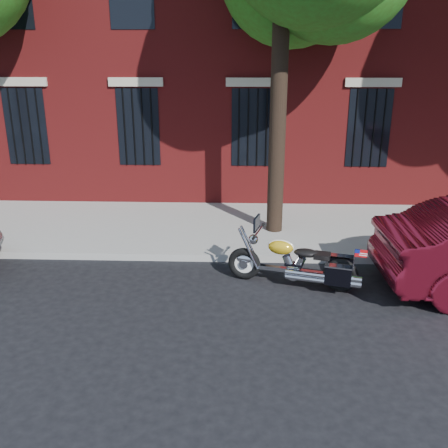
{
  "coord_description": "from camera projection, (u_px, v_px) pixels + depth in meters",
  "views": [
    {
      "loc": [
        -0.25,
        -8.07,
        4.02
      ],
      "look_at": [
        -0.59,
        0.8,
        0.99
      ],
      "focal_mm": 40.0,
      "sensor_mm": 36.0,
      "label": 1
    }
  ],
  "objects": [
    {
      "name": "motorcycle",
      "position": [
        298.0,
        265.0,
        8.97
      ],
      "size": [
        2.35,
        1.14,
        1.26
      ],
      "rotation": [
        0.0,
        0.0,
        -0.27
      ],
      "color": "black",
      "rests_on": "ground"
    },
    {
      "name": "curb",
      "position": [
        254.0,
        258.0,
        10.2
      ],
      "size": [
        40.0,
        0.16,
        0.15
      ],
      "primitive_type": "cube",
      "color": "gray",
      "rests_on": "ground"
    },
    {
      "name": "ground",
      "position": [
        255.0,
        291.0,
        8.91
      ],
      "size": [
        120.0,
        120.0,
        0.0
      ],
      "primitive_type": "plane",
      "color": "black",
      "rests_on": "ground"
    },
    {
      "name": "sidewalk",
      "position": [
        252.0,
        227.0,
        11.97
      ],
      "size": [
        40.0,
        3.6,
        0.15
      ],
      "primitive_type": "cube",
      "color": "gray",
      "rests_on": "ground"
    }
  ]
}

